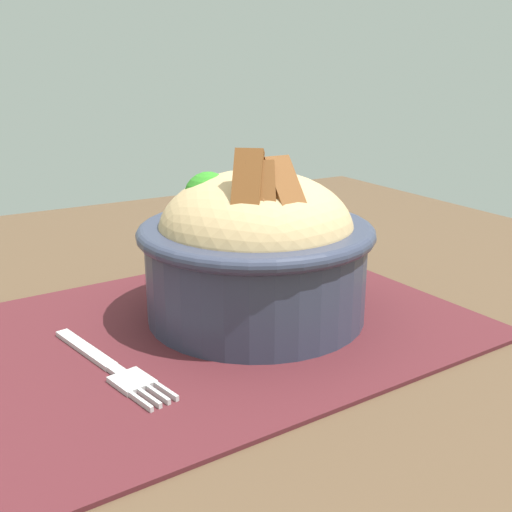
# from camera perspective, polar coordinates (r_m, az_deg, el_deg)

# --- Properties ---
(table) EXTENTS (1.07, 0.99, 0.78)m
(table) POSITION_cam_1_polar(r_m,az_deg,el_deg) (0.49, -6.49, -16.17)
(table) COLOR #4C3826
(table) RESTS_ON ground_plane
(placemat) EXTENTS (0.41, 0.30, 0.00)m
(placemat) POSITION_cam_1_polar(r_m,az_deg,el_deg) (0.48, -4.57, -6.78)
(placemat) COLOR #47191E
(placemat) RESTS_ON table
(bowl) EXTENTS (0.19, 0.19, 0.14)m
(bowl) POSITION_cam_1_polar(r_m,az_deg,el_deg) (0.48, -0.04, 0.66)
(bowl) COLOR #2D3347
(bowl) RESTS_ON placemat
(fork) EXTENTS (0.04, 0.14, 0.00)m
(fork) POSITION_cam_1_polar(r_m,az_deg,el_deg) (0.43, -12.96, -9.93)
(fork) COLOR #B3B3B3
(fork) RESTS_ON placemat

